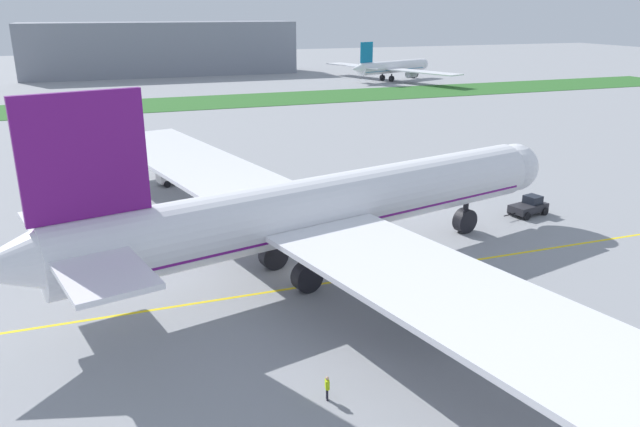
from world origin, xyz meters
name	(u,v)px	position (x,y,z in m)	size (l,w,h in m)	color
ground_plane	(302,271)	(0.00, 0.00, 0.00)	(600.00, 600.00, 0.00)	gray
apron_taxi_line	(313,285)	(0.00, -3.08, 0.00)	(280.00, 0.36, 0.01)	yellow
grass_median_strip	(165,104)	(0.00, 107.53, 0.05)	(320.00, 24.00, 0.10)	#2D6628
airliner_foreground	(317,209)	(1.33, -0.50, 5.92)	(55.41, 89.78, 17.44)	white
pushback_tug	(529,206)	(29.65, 6.38, 1.00)	(6.41, 3.49, 2.17)	#26262B
ground_crew_wingwalker_port	(336,245)	(4.30, 2.51, 1.04)	(0.58, 0.37, 1.71)	black
ground_crew_marshaller_front	(327,386)	(-4.55, -18.71, 0.98)	(0.31, 0.56, 1.62)	black
service_truck_baggage_loader	(178,172)	(-6.50, 33.58, 1.66)	(5.60, 3.47, 3.09)	white
parked_airliner_far_centre	(391,67)	(75.64, 135.78, 4.28)	(33.49, 53.35, 12.61)	white
terminal_building	(162,49)	(7.92, 179.93, 9.00)	(92.89, 20.00, 18.00)	gray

